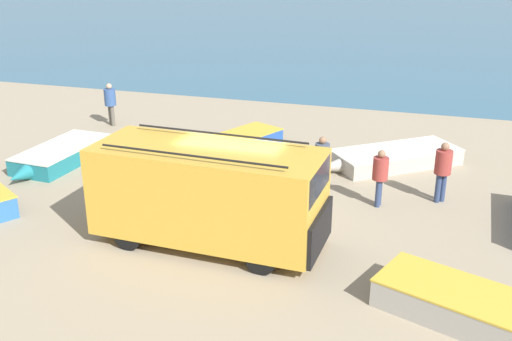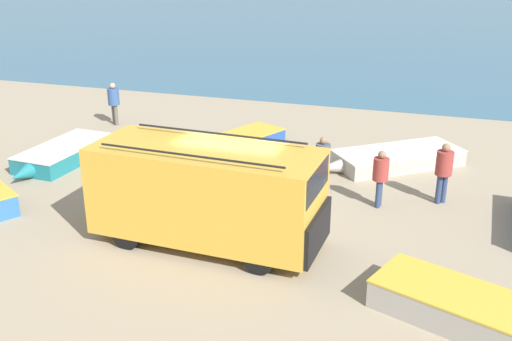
# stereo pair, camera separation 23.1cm
# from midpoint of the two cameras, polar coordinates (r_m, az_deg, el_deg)

# --- Properties ---
(ground_plane) EXTENTS (200.00, 200.00, 0.00)m
(ground_plane) POSITION_cam_midpoint_polar(r_m,az_deg,el_deg) (15.63, -1.07, -4.80)
(ground_plane) COLOR gray
(sea_water) EXTENTS (120.00, 80.00, 0.01)m
(sea_water) POSITION_cam_midpoint_polar(r_m,az_deg,el_deg) (65.80, 14.28, 14.49)
(sea_water) COLOR #33607A
(sea_water) RESTS_ON ground_plane
(parked_van) EXTENTS (5.52, 2.34, 2.52)m
(parked_van) POSITION_cam_midpoint_polar(r_m,az_deg,el_deg) (14.03, -4.18, -2.08)
(parked_van) COLOR gold
(parked_van) RESTS_ON ground_plane
(fishing_rowboat_0) EXTENTS (2.66, 4.08, 0.53)m
(fishing_rowboat_0) POSITION_cam_midpoint_polar(r_m,az_deg,el_deg) (20.71, -1.51, 2.61)
(fishing_rowboat_0) COLOR #234CA3
(fishing_rowboat_0) RESTS_ON ground_plane
(fishing_rowboat_1) EXTENTS (4.57, 3.88, 0.52)m
(fishing_rowboat_1) POSITION_cam_midpoint_polar(r_m,az_deg,el_deg) (19.83, 13.40, 1.15)
(fishing_rowboat_1) COLOR #ADA89E
(fishing_rowboat_1) RESTS_ON ground_plane
(fishing_rowboat_3) EXTENTS (1.80, 4.19, 0.55)m
(fishing_rowboat_3) POSITION_cam_midpoint_polar(r_m,az_deg,el_deg) (20.57, -17.62, 1.50)
(fishing_rowboat_3) COLOR #1E757F
(fishing_rowboat_3) RESTS_ON ground_plane
(fishing_rowboat_5) EXTENTS (5.23, 2.86, 0.60)m
(fishing_rowboat_5) POSITION_cam_midpoint_polar(r_m,az_deg,el_deg) (12.20, 22.49, -13.04)
(fishing_rowboat_5) COLOR #ADA89E
(fishing_rowboat_5) RESTS_ON ground_plane
(fisherman_0) EXTENTS (0.45, 0.45, 1.73)m
(fisherman_0) POSITION_cam_midpoint_polar(r_m,az_deg,el_deg) (17.10, 17.83, 0.25)
(fisherman_0) COLOR navy
(fisherman_0) RESTS_ON ground_plane
(fisherman_1) EXTENTS (0.42, 0.42, 1.61)m
(fisherman_1) POSITION_cam_midpoint_polar(r_m,az_deg,el_deg) (16.44, 12.17, -0.29)
(fisherman_1) COLOR navy
(fisherman_1) RESTS_ON ground_plane
(fisherman_2) EXTENTS (0.44, 0.44, 1.68)m
(fisherman_2) POSITION_cam_midpoint_polar(r_m,az_deg,el_deg) (24.13, -13.13, 6.56)
(fisherman_2) COLOR #5B564C
(fisherman_2) RESTS_ON ground_plane
(fisherman_3) EXTENTS (0.42, 0.42, 1.60)m
(fisherman_3) POSITION_cam_midpoint_polar(r_m,az_deg,el_deg) (17.33, 6.75, 1.15)
(fisherman_3) COLOR #38383D
(fisherman_3) RESTS_ON ground_plane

